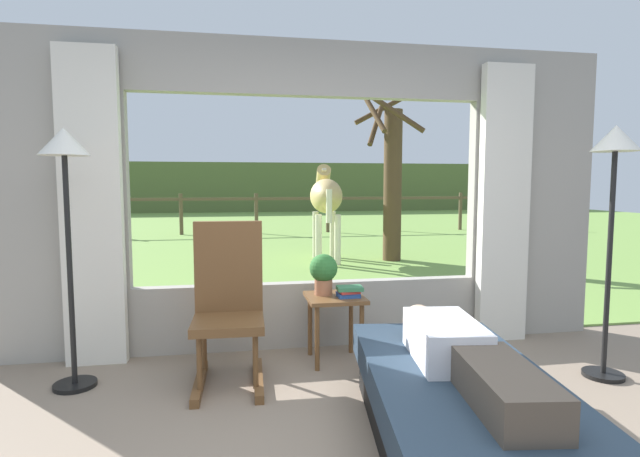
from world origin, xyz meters
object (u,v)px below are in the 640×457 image
Objects in this scene: reclining_person at (461,353)px; side_table at (335,308)px; floor_lamp_left at (66,180)px; horse at (326,197)px; floor_lamp_right at (614,175)px; pasture_tree at (391,177)px; recliner_sofa at (456,406)px; potted_plant at (323,271)px; book_stack at (349,291)px; rocking_chair at (229,304)px.

side_table is at bearing 112.64° from reclining_person.
horse is at bearing 61.81° from floor_lamp_left.
horse is (2.71, 5.06, -0.26)m from floor_lamp_left.
pasture_tree is (0.17, 5.35, 0.06)m from floor_lamp_right.
recliner_sofa is 0.31m from reclining_person.
reclining_person is at bearing -82.16° from recliner_sofa.
side_table is at bearing 5.22° from floor_lamp_left.
floor_lamp_right is 0.57× the size of pasture_tree.
side_table is at bearing 113.17° from recliner_sofa.
pasture_tree reaches higher than potted_plant.
pasture_tree reaches higher than floor_lamp_left.
floor_lamp_right is 5.63m from horse.
book_stack is at bearing -33.43° from side_table.
rocking_chair is 2.83m from floor_lamp_right.
pasture_tree is at bearing 66.88° from side_table.
reclining_person is 1.36m from book_stack.
rocking_chair is 0.62× the size of horse.
floor_lamp_right is (1.47, 0.74, 0.92)m from reclining_person.
floor_lamp_left is 0.96× the size of horse.
pasture_tree reaches higher than floor_lamp_right.
pasture_tree reaches higher than rocking_chair.
book_stack is at bearing 109.86° from recliner_sofa.
floor_lamp_right is (3.69, -0.48, 0.03)m from floor_lamp_left.
horse is (0.94, 4.83, 0.45)m from potted_plant.
floor_lamp_right is at bearing -73.81° from horse.
rocking_chair is 0.80m from potted_plant.
rocking_chair reaches higher than potted_plant.
recliner_sofa is at bearing -77.97° from book_stack.
reclining_person is at bearing -72.85° from potted_plant.
potted_plant is (-0.45, 1.45, 0.18)m from reclining_person.
reclining_person is 1.65m from rocking_chair.
floor_lamp_left is 5.74m from horse.
side_table is at bearing 17.52° from rocking_chair.
book_stack is at bearing -111.86° from pasture_tree.
floor_lamp_right reaches higher than reclining_person.
reclining_person is at bearing -105.06° from pasture_tree.
potted_plant is at bearing 144.96° from book_stack.
rocking_chair is 0.85m from side_table.
reclining_person is 0.46× the size of pasture_tree.
reclining_person is at bearing -153.27° from floor_lamp_right.
recliner_sofa is 2.04m from floor_lamp_right.
horse is (0.86, 4.89, 0.73)m from side_table.
side_table is at bearing -36.87° from potted_plant.
recliner_sofa is 3.47× the size of side_table.
reclining_person is 0.82× the size of floor_lamp_left.
potted_plant is 5.15m from pasture_tree.
book_stack is 2.13m from floor_lamp_left.
reclining_person is 1.53m from potted_plant.
floor_lamp_right is (1.92, -0.71, 0.74)m from potted_plant.
reclining_person is at bearing -78.41° from book_stack.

